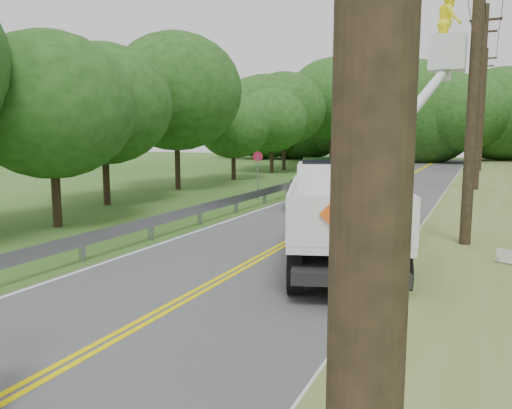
% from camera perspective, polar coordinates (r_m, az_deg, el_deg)
% --- Properties ---
extents(ground, '(140.00, 140.00, 0.00)m').
position_cam_1_polar(ground, '(8.62, -17.31, -15.14)').
color(ground, '#2A5418').
rests_on(ground, ground).
extents(road, '(7.20, 96.00, 0.03)m').
position_cam_1_polar(road, '(20.84, 9.12, -1.24)').
color(road, '#4B4B4E').
rests_on(road, ground).
extents(guardrail, '(0.18, 48.00, 0.77)m').
position_cam_1_polar(guardrail, '(22.96, 0.04, 1.09)').
color(guardrail, gray).
rests_on(guardrail, ground).
extents(utility_poles, '(1.60, 43.30, 10.00)m').
position_cam_1_polar(utility_poles, '(22.95, 23.93, 12.20)').
color(utility_poles, black).
rests_on(utility_poles, ground).
extents(treeline_left, '(10.73, 55.86, 11.65)m').
position_cam_1_polar(treeline_left, '(41.18, 2.33, 11.74)').
color(treeline_left, '#332319').
rests_on(treeline_left, ground).
extents(treeline_horizon, '(58.49, 15.69, 12.62)m').
position_cam_1_polar(treeline_horizon, '(62.37, 18.96, 9.62)').
color(treeline_horizon, '#1B4212').
rests_on(treeline_horizon, ground).
extents(bucket_truck, '(4.91, 7.70, 7.10)m').
position_cam_1_polar(bucket_truck, '(14.15, 10.27, 0.89)').
color(bucket_truck, black).
rests_on(bucket_truck, road).
extents(suv_silver, '(4.13, 5.97, 1.51)m').
position_cam_1_polar(suv_silver, '(23.89, 6.62, 1.85)').
color(suv_silver, silver).
rests_on(suv_silver, road).
extents(suv_darkgrey, '(4.28, 5.90, 1.59)m').
position_cam_1_polar(suv_darkgrey, '(33.89, 12.61, 3.60)').
color(suv_darkgrey, '#3B3F43').
rests_on(suv_darkgrey, road).
extents(stop_sign_permanent, '(0.51, 0.16, 2.45)m').
position_cam_1_polar(stop_sign_permanent, '(25.24, 0.19, 4.15)').
color(stop_sign_permanent, gray).
rests_on(stop_sign_permanent, ground).
extents(yard_sign, '(0.42, 0.22, 0.65)m').
position_cam_1_polar(yard_sign, '(13.22, 26.41, -5.37)').
color(yard_sign, white).
rests_on(yard_sign, ground).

